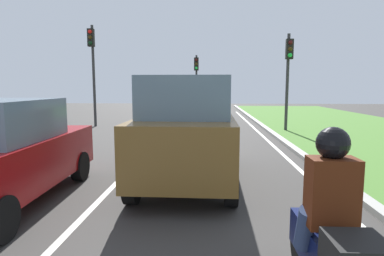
{
  "coord_description": "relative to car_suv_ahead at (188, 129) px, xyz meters",
  "views": [
    {
      "loc": [
        1.31,
        2.25,
        2.07
      ],
      "look_at": [
        0.94,
        9.13,
        1.2
      ],
      "focal_mm": 30.26,
      "sensor_mm": 36.0,
      "label": 1
    }
  ],
  "objects": [
    {
      "name": "ground_plane",
      "position": [
        -0.85,
        4.76,
        -1.17
      ],
      "size": [
        60.0,
        60.0,
        0.0
      ],
      "primitive_type": "plane",
      "color": "#383533"
    },
    {
      "name": "traffic_light_overhead_left",
      "position": [
        -5.64,
        9.84,
        2.4
      ],
      "size": [
        0.32,
        0.5,
        5.27
      ],
      "color": "#2D2D2D",
      "rests_on": "ground"
    },
    {
      "name": "curb_right",
      "position": [
        3.25,
        4.76,
        -1.11
      ],
      "size": [
        0.24,
        48.0,
        0.12
      ],
      "primitive_type": "cube",
      "color": "#9E9B93",
      "rests_on": "ground"
    },
    {
      "name": "car_sedan_left_lane",
      "position": [
        -3.17,
        -1.61,
        -0.25
      ],
      "size": [
        1.95,
        4.35,
        1.86
      ],
      "rotation": [
        0.0,
        0.0,
        0.03
      ],
      "color": "maroon",
      "rests_on": "ground"
    },
    {
      "name": "rider_person",
      "position": [
        1.51,
        -4.25,
        0.02
      ],
      "size": [
        0.5,
        0.4,
        1.16
      ],
      "rotation": [
        0.0,
        0.0,
        0.01
      ],
      "color": "#4C1E0C",
      "rests_on": "ground"
    },
    {
      "name": "car_suv_ahead",
      "position": [
        0.0,
        0.0,
        0.0
      ],
      "size": [
        2.02,
        4.52,
        2.28
      ],
      "rotation": [
        0.0,
        0.0,
        -0.01
      ],
      "color": "brown",
      "rests_on": "ground"
    },
    {
      "name": "traffic_light_near_right",
      "position": [
        4.09,
        8.32,
        1.88
      ],
      "size": [
        0.32,
        0.5,
        4.51
      ],
      "color": "#2D2D2D",
      "rests_on": "ground"
    },
    {
      "name": "lane_line_right_edge",
      "position": [
        2.75,
        4.76,
        -1.16
      ],
      "size": [
        0.12,
        32.0,
        0.01
      ],
      "primitive_type": "cube",
      "color": "silver",
      "rests_on": "ground"
    },
    {
      "name": "traffic_light_far_median",
      "position": [
        -0.48,
        16.36,
        1.81
      ],
      "size": [
        0.32,
        0.5,
        4.34
      ],
      "color": "#2D2D2D",
      "rests_on": "ground"
    },
    {
      "name": "lane_line_center",
      "position": [
        -1.55,
        4.76,
        -1.16
      ],
      "size": [
        0.12,
        32.0,
        0.01
      ],
      "primitive_type": "cube",
      "color": "silver",
      "rests_on": "ground"
    }
  ]
}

